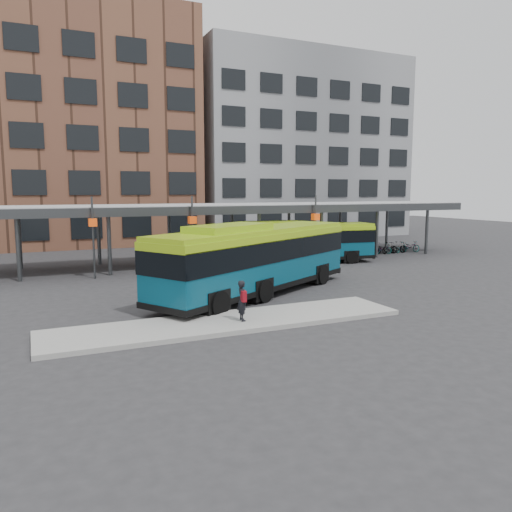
# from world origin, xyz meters

# --- Properties ---
(ground) EXTENTS (120.00, 120.00, 0.00)m
(ground) POSITION_xyz_m (0.00, 0.00, 0.00)
(ground) COLOR #28282B
(ground) RESTS_ON ground
(boarding_island) EXTENTS (14.00, 3.00, 0.18)m
(boarding_island) POSITION_xyz_m (-5.50, -3.00, 0.09)
(boarding_island) COLOR gray
(boarding_island) RESTS_ON ground
(canopy) EXTENTS (40.00, 6.53, 4.80)m
(canopy) POSITION_xyz_m (-0.06, 12.87, 3.91)
(canopy) COLOR #999B9E
(canopy) RESTS_ON ground
(building_brick) EXTENTS (26.00, 14.00, 22.00)m
(building_brick) POSITION_xyz_m (-10.00, 32.00, 11.00)
(building_brick) COLOR brown
(building_brick) RESTS_ON ground
(building_grey) EXTENTS (24.00, 14.00, 20.00)m
(building_grey) POSITION_xyz_m (16.00, 32.00, 10.00)
(building_grey) COLOR slate
(building_grey) RESTS_ON ground
(bus_front) EXTENTS (12.70, 8.94, 3.60)m
(bus_front) POSITION_xyz_m (-2.23, 1.65, 1.88)
(bus_front) COLOR #084158
(bus_front) RESTS_ON ground
(bus_rear) EXTENTS (11.24, 3.55, 3.05)m
(bus_rear) POSITION_xyz_m (4.73, 10.03, 1.59)
(bus_rear) COLOR #084158
(bus_rear) RESTS_ON ground
(pedestrian) EXTENTS (0.43, 0.63, 1.56)m
(pedestrian) POSITION_xyz_m (-5.07, -3.31, 0.97)
(pedestrian) COLOR black
(pedestrian) RESTS_ON boarding_island
(bike_rack) EXTENTS (7.30, 1.22, 1.07)m
(bike_rack) POSITION_xyz_m (13.70, 11.98, 0.47)
(bike_rack) COLOR slate
(bike_rack) RESTS_ON ground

